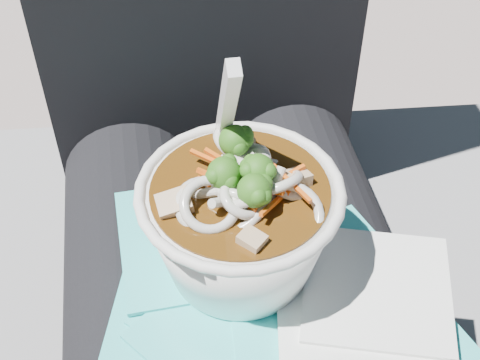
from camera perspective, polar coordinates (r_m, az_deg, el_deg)
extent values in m
cube|color=slate|center=(0.98, -1.34, -14.19)|extent=(1.04, 0.59, 0.43)
cylinder|color=black|center=(0.65, -8.27, -13.27)|extent=(0.15, 0.48, 0.15)
cylinder|color=black|center=(0.67, 8.62, -10.85)|extent=(0.15, 0.48, 0.15)
cube|color=#30C8C6|center=(0.61, 2.44, -5.99)|extent=(0.15, 0.15, 0.00)
cube|color=#30C8C6|center=(0.57, 7.56, -11.51)|extent=(0.23, 0.24, 0.00)
cube|color=#30C8C6|center=(0.58, -0.64, -9.76)|extent=(0.24, 0.22, 0.00)
cube|color=#30C8C6|center=(0.61, 2.03, -4.84)|extent=(0.16, 0.15, 0.00)
cube|color=#30C8C6|center=(0.57, 0.33, -9.40)|extent=(0.20, 0.21, 0.00)
cube|color=#30C8C6|center=(0.54, 4.46, -14.96)|extent=(0.18, 0.18, 0.00)
cube|color=#30C8C6|center=(0.55, -0.81, -12.38)|extent=(0.18, 0.17, 0.00)
cube|color=#30C8C6|center=(0.60, -5.35, -5.20)|extent=(0.11, 0.14, 0.00)
cube|color=white|center=(0.55, 10.04, -11.69)|extent=(0.15, 0.15, 0.00)
cube|color=white|center=(0.57, 11.63, -8.98)|extent=(0.15, 0.15, 0.00)
torus|color=white|center=(0.52, 0.00, -0.95)|extent=(0.16, 0.16, 0.01)
cylinder|color=#3F2409|center=(0.52, 0.00, -1.18)|extent=(0.14, 0.14, 0.01)
torus|color=beige|center=(0.53, 0.28, 1.69)|extent=(0.06, 0.06, 0.02)
torus|color=beige|center=(0.52, 0.92, 0.41)|extent=(0.06, 0.06, 0.02)
torus|color=beige|center=(0.51, 3.22, -0.27)|extent=(0.05, 0.05, 0.04)
torus|color=beige|center=(0.52, 0.68, 1.21)|extent=(0.05, 0.05, 0.03)
torus|color=beige|center=(0.50, 0.60, -1.36)|extent=(0.04, 0.05, 0.04)
torus|color=beige|center=(0.51, 2.64, 0.10)|extent=(0.04, 0.04, 0.03)
torus|color=beige|center=(0.50, -2.97, -2.29)|extent=(0.06, 0.06, 0.04)
torus|color=beige|center=(0.50, 4.14, -3.07)|extent=(0.08, 0.07, 0.04)
torus|color=beige|center=(0.51, 0.26, -0.82)|extent=(0.06, 0.05, 0.05)
torus|color=beige|center=(0.49, -2.58, -2.12)|extent=(0.06, 0.06, 0.04)
torus|color=beige|center=(0.51, -0.31, -0.45)|extent=(0.05, 0.06, 0.04)
torus|color=beige|center=(0.49, 0.13, -1.63)|extent=(0.04, 0.04, 0.03)
torus|color=beige|center=(0.50, -0.62, -1.94)|extent=(0.07, 0.07, 0.04)
torus|color=beige|center=(0.54, -0.38, 3.05)|extent=(0.05, 0.06, 0.04)
torus|color=beige|center=(0.52, 3.70, 0.05)|extent=(0.06, 0.06, 0.04)
torus|color=beige|center=(0.51, -0.08, -0.44)|extent=(0.05, 0.05, 0.03)
cylinder|color=beige|center=(0.52, 0.55, 0.92)|extent=(0.02, 0.03, 0.02)
cylinder|color=beige|center=(0.50, -1.53, -1.88)|extent=(0.03, 0.02, 0.02)
cylinder|color=beige|center=(0.52, -0.42, 0.66)|extent=(0.04, 0.02, 0.03)
cylinder|color=beige|center=(0.50, -2.65, -1.08)|extent=(0.04, 0.02, 0.02)
cylinder|color=beige|center=(0.51, 2.91, -0.71)|extent=(0.03, 0.03, 0.03)
cylinder|color=#70AB53|center=(0.51, 1.52, -0.16)|extent=(0.01, 0.01, 0.02)
sphere|color=#1E5613|center=(0.50, 1.54, 0.81)|extent=(0.03, 0.03, 0.03)
sphere|color=#1E5613|center=(0.50, 0.66, 1.17)|extent=(0.01, 0.01, 0.01)
sphere|color=#1E5613|center=(0.50, 2.43, 0.77)|extent=(0.01, 0.01, 0.01)
sphere|color=#1E5613|center=(0.50, 0.68, 0.81)|extent=(0.01, 0.01, 0.01)
sphere|color=#1E5613|center=(0.51, 0.98, 1.53)|extent=(0.01, 0.01, 0.01)
cylinder|color=#70AB53|center=(0.53, -0.43, 2.41)|extent=(0.01, 0.01, 0.02)
sphere|color=#1E5613|center=(0.53, -0.44, 3.38)|extent=(0.03, 0.03, 0.03)
sphere|color=#1E5613|center=(0.52, 0.50, 3.84)|extent=(0.01, 0.01, 0.01)
sphere|color=#1E5613|center=(0.52, -0.12, 2.80)|extent=(0.01, 0.01, 0.01)
sphere|color=#1E5613|center=(0.52, 0.48, 3.42)|extent=(0.01, 0.01, 0.01)
sphere|color=#1E5613|center=(0.53, 0.43, 4.02)|extent=(0.01, 0.01, 0.01)
cylinder|color=#70AB53|center=(0.51, -1.34, -0.41)|extent=(0.01, 0.01, 0.02)
sphere|color=#1E5613|center=(0.50, -1.37, 0.57)|extent=(0.03, 0.03, 0.03)
sphere|color=#1E5613|center=(0.50, -0.98, 1.55)|extent=(0.01, 0.01, 0.01)
sphere|color=#1E5613|center=(0.50, -2.25, 0.31)|extent=(0.01, 0.01, 0.01)
sphere|color=#1E5613|center=(0.49, -0.89, -0.04)|extent=(0.01, 0.01, 0.01)
sphere|color=#1E5613|center=(0.49, -2.17, 0.36)|extent=(0.01, 0.01, 0.01)
cylinder|color=#70AB53|center=(0.49, 1.22, -1.87)|extent=(0.01, 0.01, 0.02)
sphere|color=#1E5613|center=(0.49, 1.24, -0.90)|extent=(0.03, 0.03, 0.03)
sphere|color=#1E5613|center=(0.49, 2.04, -0.21)|extent=(0.01, 0.01, 0.01)
sphere|color=#1E5613|center=(0.48, 1.54, -1.37)|extent=(0.01, 0.01, 0.01)
sphere|color=#1E5613|center=(0.49, 2.07, -0.27)|extent=(0.01, 0.01, 0.01)
sphere|color=#1E5613|center=(0.48, 1.99, -1.36)|extent=(0.01, 0.01, 0.01)
cube|color=#E15813|center=(0.52, -1.00, 1.43)|extent=(0.04, 0.03, 0.02)
cube|color=#E15813|center=(0.51, 1.25, -0.87)|extent=(0.04, 0.03, 0.02)
cube|color=#E15813|center=(0.50, -1.20, -1.16)|extent=(0.04, 0.04, 0.01)
cube|color=#E15813|center=(0.49, 2.85, -2.06)|extent=(0.03, 0.03, 0.02)
cube|color=#E15813|center=(0.51, -1.69, 0.06)|extent=(0.04, 0.03, 0.01)
cube|color=#E15813|center=(0.51, 3.19, -0.07)|extent=(0.05, 0.02, 0.01)
cube|color=#E15813|center=(0.51, 2.21, -0.46)|extent=(0.03, 0.03, 0.01)
cube|color=#E15813|center=(0.52, -1.77, 1.39)|extent=(0.04, 0.04, 0.01)
cube|color=#E15813|center=(0.50, 4.39, -0.26)|extent=(0.02, 0.04, 0.00)
cube|color=tan|center=(0.52, 4.68, -0.06)|extent=(0.03, 0.02, 0.02)
cube|color=tan|center=(0.55, -0.18, 3.24)|extent=(0.03, 0.03, 0.02)
cube|color=tan|center=(0.50, -5.57, -2.14)|extent=(0.03, 0.02, 0.02)
cube|color=tan|center=(0.48, 1.02, -5.20)|extent=(0.02, 0.02, 0.01)
ellipsoid|color=white|center=(0.50, -0.19, -1.32)|extent=(0.03, 0.04, 0.01)
cube|color=white|center=(0.50, -1.08, 6.38)|extent=(0.01, 0.08, 0.12)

